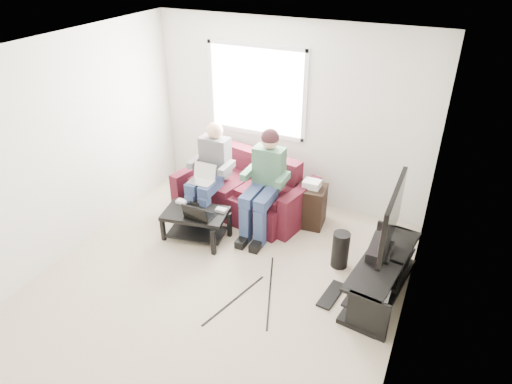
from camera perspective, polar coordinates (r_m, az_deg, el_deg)
floor at (r=5.34m, az=-5.17°, el=-11.73°), size 4.50×4.50×0.00m
ceiling at (r=4.12m, az=-6.85°, el=16.53°), size 4.50×4.50×0.00m
wall_back at (r=6.44m, az=4.21°, el=9.45°), size 4.50×0.00×4.50m
wall_front at (r=3.27m, az=-26.81°, el=-17.29°), size 4.50×0.00×4.50m
wall_left at (r=5.78m, az=-23.41°, el=4.53°), size 0.00×4.50×4.50m
wall_right at (r=4.09m, az=19.33°, el=-5.21°), size 0.00×4.50×4.50m
window at (r=6.51m, az=0.05°, el=12.54°), size 1.48×0.04×1.28m
sofa at (r=6.47m, az=-1.15°, el=-0.06°), size 1.96×1.13×0.84m
person_left at (r=6.20m, az=-5.77°, el=2.83°), size 0.40×0.71×1.34m
person_right at (r=5.86m, az=1.11°, el=1.97°), size 0.40×0.71×1.39m
laptop_silver at (r=6.04m, az=-6.79°, el=1.77°), size 0.38×0.33×0.24m
coffee_table at (r=5.96m, az=-7.53°, el=-3.36°), size 0.89×0.63×0.40m
laptop_black at (r=5.73m, az=-7.07°, el=-2.12°), size 0.40×0.33×0.24m
controller_a at (r=6.11m, az=-9.27°, el=-1.18°), size 0.14×0.10×0.04m
controller_b at (r=6.07m, az=-7.54°, el=-1.29°), size 0.15×0.11×0.04m
controller_c at (r=5.87m, az=-4.35°, el=-2.27°), size 0.14×0.10×0.04m
tv_stand at (r=5.31m, az=15.35°, el=-10.19°), size 0.61×1.46×0.47m
tv at (r=4.98m, az=16.63°, el=-3.12°), size 0.12×1.10×0.81m
soundbar at (r=5.21m, az=14.72°, el=-6.63°), size 0.12×0.50×0.10m
drink_cup at (r=5.64m, az=16.52°, el=-3.75°), size 0.08×0.08×0.12m
console_white at (r=4.96m, az=14.54°, el=-12.34°), size 0.30×0.22×0.06m
console_grey at (r=5.50m, az=16.06°, el=-7.69°), size 0.34×0.26×0.08m
console_black at (r=5.23m, az=15.35°, el=-9.89°), size 0.38×0.30×0.07m
subwoofer at (r=5.57m, az=10.50°, el=-7.11°), size 0.20×0.20×0.46m
keyboard_floor at (r=5.27m, az=9.40°, el=-12.55°), size 0.22×0.49×0.03m
end_table at (r=6.24m, az=6.82°, el=-1.60°), size 0.39×0.39×0.67m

